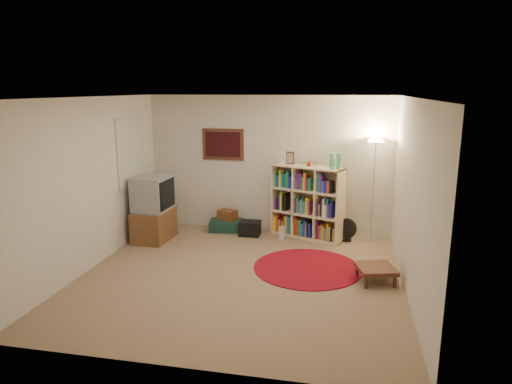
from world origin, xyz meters
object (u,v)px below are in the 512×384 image
at_px(side_table, 376,269).
at_px(floor_fan, 346,230).
at_px(tv_stand, 154,210).
at_px(bookshelf, 306,203).
at_px(suitcase, 226,225).
at_px(floor_lamp, 375,156).

bearing_deg(side_table, floor_fan, 103.71).
distance_m(floor_fan, side_table, 1.74).
distance_m(floor_fan, tv_stand, 3.39).
relative_size(bookshelf, floor_fan, 3.79).
distance_m(tv_stand, side_table, 3.91).
bearing_deg(tv_stand, floor_fan, 12.90).
bearing_deg(suitcase, floor_fan, -12.87).
distance_m(bookshelf, side_table, 2.17).
distance_m(floor_lamp, suitcase, 2.99).
relative_size(tv_stand, suitcase, 1.72).
xyz_separation_m(tv_stand, side_table, (3.73, -1.10, -0.36)).
bearing_deg(suitcase, side_table, -43.75).
bearing_deg(bookshelf, tv_stand, -143.30).
xyz_separation_m(floor_fan, suitcase, (-2.21, 0.17, -0.11)).
relative_size(bookshelf, side_table, 2.53).
bearing_deg(side_table, bookshelf, 122.16).
height_order(floor_fan, suitcase, floor_fan).
xyz_separation_m(bookshelf, side_table, (1.13, -1.80, -0.44)).
bearing_deg(bookshelf, side_table, -36.12).
distance_m(bookshelf, suitcase, 1.59).
height_order(floor_lamp, side_table, floor_lamp).
bearing_deg(bookshelf, suitcase, -160.65).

